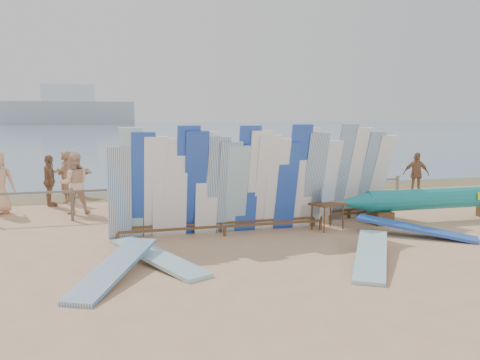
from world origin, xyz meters
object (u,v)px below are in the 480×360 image
object	(u,v)px
vendor_table	(328,215)
beach_chair_left	(194,199)
flat_board_b	(371,264)
beach_chair_right	(230,199)
beachgoer_6	(303,176)
beachgoer_extra_1	(50,181)
beachgoer_7	(297,172)
beachgoer_1	(65,177)
beachgoer_2	(74,184)
side_surfboard_rack	(355,177)
flat_board_e	(114,279)
stroller	(246,195)
flat_board_d	(415,237)
main_surfboard_rack	(223,185)
beachgoer_11	(73,174)
flat_board_a	(158,264)
outrigger_canoe	(438,200)
beachgoer_10	(416,174)
beachgoer_8	(326,174)
beachgoer_4	(190,176)
beachgoer_5	(260,175)
beachgoer_extra_0	(369,171)

from	to	relation	value
vendor_table	beach_chair_left	distance (m)	4.78
flat_board_b	beach_chair_right	bearing A→B (deg)	131.60
beach_chair_left	beachgoer_6	size ratio (longest dim) A/B	0.57
beachgoer_extra_1	beachgoer_7	xyz separation A→B (m)	(8.28, -0.04, 0.03)
beachgoer_6	beachgoer_1	world-z (taller)	beachgoer_1
beach_chair_right	beachgoer_2	world-z (taller)	beachgoer_2
side_surfboard_rack	beachgoer_1	size ratio (longest dim) A/B	1.55
flat_board_e	stroller	world-z (taller)	stroller
beach_chair_right	beach_chair_left	bearing A→B (deg)	125.01
flat_board_d	stroller	size ratio (longest dim) A/B	2.83
main_surfboard_rack	beach_chair_right	bearing A→B (deg)	73.03
flat_board_d	beachgoer_11	world-z (taller)	beachgoer_11
vendor_table	flat_board_d	size ratio (longest dim) A/B	0.40
vendor_table	flat_board_b	size ratio (longest dim) A/B	0.40
flat_board_a	beachgoer_7	distance (m)	9.28
outrigger_canoe	beachgoer_2	bearing A→B (deg)	159.22
flat_board_b	beachgoer_extra_1	xyz separation A→B (m)	(-6.43, 8.35, 0.81)
beachgoer_10	stroller	bearing A→B (deg)	-154.29
beachgoer_8	beachgoer_6	bearing A→B (deg)	-73.02
stroller	vendor_table	bearing A→B (deg)	-94.51
flat_board_b	beachgoer_4	world-z (taller)	beachgoer_4
flat_board_b	beachgoer_5	world-z (taller)	beachgoer_5
beachgoer_extra_1	beachgoer_11	bearing A→B (deg)	-31.28
beachgoer_6	beachgoer_7	xyz separation A→B (m)	(0.14, 0.92, 0.02)
beachgoer_10	beachgoer_extra_1	bearing A→B (deg)	-165.22
flat_board_a	beachgoer_6	bearing A→B (deg)	21.51
beachgoer_11	beachgoer_4	distance (m)	4.29
stroller	beachgoer_6	size ratio (longest dim) A/B	0.59
beachgoer_6	beachgoer_2	bearing A→B (deg)	-39.24
flat_board_b	beach_chair_left	distance (m)	7.27
beachgoer_5	beachgoer_extra_0	size ratio (longest dim) A/B	0.95
beach_chair_left	beachgoer_11	distance (m)	5.00
flat_board_e	beachgoer_8	distance (m)	10.76
beachgoer_11	beachgoer_8	xyz separation A→B (m)	(8.63, -2.33, -0.04)
main_surfboard_rack	stroller	xyz separation A→B (m)	(1.60, 3.39, -0.80)
beachgoer_2	beachgoer_extra_1	bearing A→B (deg)	-65.89
vendor_table	flat_board_a	size ratio (longest dim) A/B	0.40
side_surfboard_rack	outrigger_canoe	xyz separation A→B (m)	(2.11, -0.72, -0.61)
beachgoer_8	flat_board_d	bearing A→B (deg)	-16.67
beach_chair_right	beachgoer_6	xyz separation A→B (m)	(2.82, 0.91, 0.53)
stroller	beachgoer_4	distance (m)	2.36
main_surfboard_rack	beach_chair_left	bearing A→B (deg)	90.15
beachgoer_6	flat_board_a	bearing A→B (deg)	4.73
beachgoer_10	beachgoer_5	size ratio (longest dim) A/B	1.00
flat_board_e	beachgoer_7	xyz separation A→B (m)	(6.63, 7.92, 0.83)
flat_board_e	beach_chair_right	world-z (taller)	beach_chair_right
beachgoer_extra_0	beachgoer_7	distance (m)	2.71
beachgoer_10	beachgoer_extra_1	world-z (taller)	beachgoer_extra_1
beachgoer_2	beachgoer_8	xyz separation A→B (m)	(8.47, 1.10, -0.11)
beachgoer_6	beachgoer_1	size ratio (longest dim) A/B	0.96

